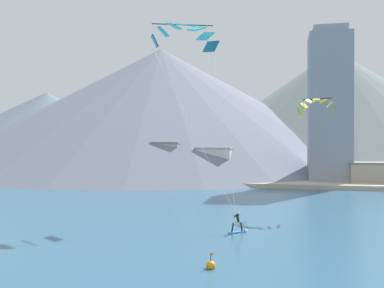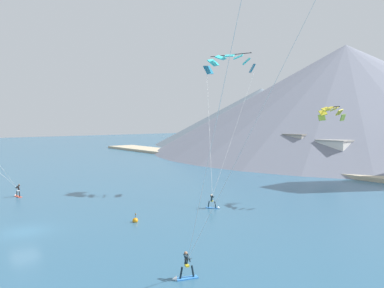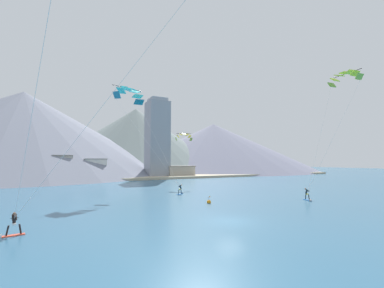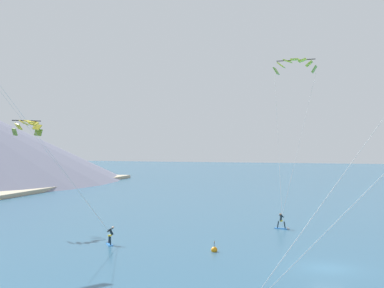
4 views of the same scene
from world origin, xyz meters
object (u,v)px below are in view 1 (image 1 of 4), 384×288
Objects in this scene: parafoil_kite_near_trail at (185,34)px; race_marker_buoy at (211,266)px; parafoil_kite_distant_high_outer at (317,105)px; kitesurfer_near_trail at (240,226)px.

parafoil_kite_near_trail is 18.02× the size of race_marker_buoy.
parafoil_kite_near_trail is 15.86m from parafoil_kite_distant_high_outer.
race_marker_buoy is (6.01, -19.11, -18.34)m from parafoil_kite_near_trail.
parafoil_kite_near_trail is 4.71× the size of parafoil_kite_distant_high_outer.
race_marker_buoy is (-0.62, -10.10, -0.39)m from kitesurfer_near_trail.
parafoil_kite_distant_high_outer is (6.88, 13.08, 10.71)m from kitesurfer_near_trail.
parafoil_kite_distant_high_outer is 26.78m from race_marker_buoy.
parafoil_kite_near_trail reaches higher than parafoil_kite_distant_high_outer.
kitesurfer_near_trail is 18.26m from parafoil_kite_distant_high_outer.
kitesurfer_near_trail is at bearing 86.47° from race_marker_buoy.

